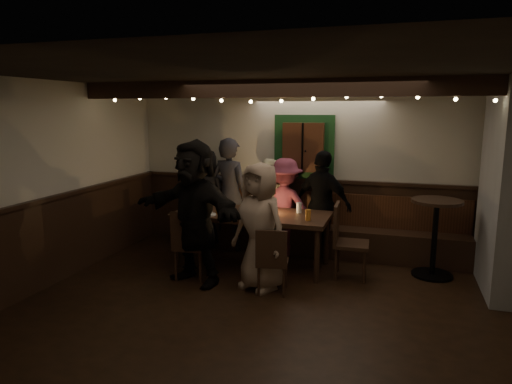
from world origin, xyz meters
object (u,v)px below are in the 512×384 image
(person_g, at_px, (260,227))
(person_b, at_px, (230,194))
(person_e, at_px, (323,205))
(chair_near_right, at_px, (272,258))
(high_top, at_px, (435,228))
(chair_end, at_px, (344,236))
(dining_table, at_px, (252,217))
(person_c, at_px, (268,205))
(chair_near_left, at_px, (190,241))
(person_f, at_px, (195,212))
(person_d, at_px, (285,207))
(person_a, at_px, (205,198))

(person_g, bearing_deg, person_b, 148.04)
(person_e, bearing_deg, chair_near_right, 101.91)
(chair_near_right, relative_size, high_top, 0.79)
(person_b, bearing_deg, chair_end, 173.34)
(dining_table, xyz_separation_m, person_e, (0.90, 0.69, 0.10))
(person_e, relative_size, person_g, 1.02)
(dining_table, relative_size, person_c, 1.48)
(person_c, bearing_deg, person_g, 110.22)
(person_c, relative_size, person_g, 0.92)
(chair_near_right, height_order, high_top, high_top)
(chair_end, relative_size, high_top, 0.95)
(chair_near_left, relative_size, person_c, 0.63)
(person_c, relative_size, person_f, 0.79)
(person_f, height_order, person_g, person_f)
(high_top, height_order, person_c, person_c)
(chair_near_right, distance_m, person_d, 1.66)
(chair_near_left, relative_size, person_f, 0.50)
(high_top, relative_size, person_b, 0.59)
(person_b, distance_m, person_g, 1.74)
(dining_table, xyz_separation_m, person_f, (-0.51, -0.81, 0.22))
(chair_near_right, height_order, person_f, person_f)
(chair_near_right, distance_m, person_c, 1.79)
(high_top, height_order, person_g, person_g)
(dining_table, bearing_deg, person_b, 130.60)
(chair_near_right, distance_m, chair_end, 1.16)
(person_a, height_order, person_e, person_e)
(person_a, bearing_deg, person_f, 112.42)
(chair_near_right, distance_m, person_e, 1.69)
(dining_table, xyz_separation_m, chair_near_right, (0.56, -0.93, -0.25))
(dining_table, xyz_separation_m, person_c, (0.03, 0.76, 0.03))
(person_d, relative_size, person_f, 0.80)
(person_f, bearing_deg, high_top, 41.14)
(person_c, bearing_deg, person_a, 10.64)
(person_a, height_order, person_f, person_f)
(chair_end, distance_m, person_e, 0.89)
(chair_near_left, bearing_deg, person_f, -14.75)
(chair_near_right, bearing_deg, person_d, 98.57)
(dining_table, bearing_deg, person_a, 145.49)
(person_c, relative_size, person_e, 0.91)
(dining_table, bearing_deg, person_f, -122.24)
(person_b, relative_size, person_g, 1.12)
(person_b, xyz_separation_m, person_d, (0.90, 0.01, -0.15))
(person_d, bearing_deg, person_g, 97.18)
(person_b, relative_size, person_d, 1.20)
(high_top, bearing_deg, chair_near_left, -159.93)
(dining_table, bearing_deg, person_g, -64.93)
(person_c, xyz_separation_m, person_e, (0.87, -0.07, 0.08))
(chair_near_left, height_order, person_f, person_f)
(chair_near_left, xyz_separation_m, person_c, (0.63, 1.54, 0.21))
(person_e, height_order, person_g, person_e)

